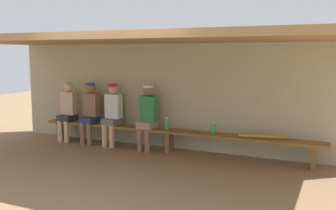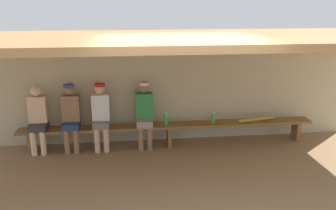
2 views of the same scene
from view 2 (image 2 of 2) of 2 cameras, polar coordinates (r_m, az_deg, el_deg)
name	(u,v)px [view 2 (image 2 of 2)]	position (r m, az deg, el deg)	size (l,w,h in m)	color
ground_plane	(181,182)	(5.90, 2.09, -12.44)	(24.00, 24.00, 0.00)	#8C6D4C
back_wall	(167,89)	(7.36, -0.21, 2.68)	(8.00, 0.20, 2.20)	#B7AD8C
dugout_roof	(176,39)	(5.89, 1.26, 10.70)	(8.00, 2.80, 0.12)	#9E7547
bench	(169,128)	(7.14, 0.21, -3.74)	(6.00, 0.36, 0.46)	brown
player_rightmost	(144,112)	(6.99, -3.92, -1.12)	(0.34, 0.42, 1.34)	gray
player_with_sunglasses	(38,116)	(7.20, -20.55, -1.77)	(0.34, 0.42, 1.34)	#333338
player_near_post	(101,113)	(7.00, -10.95, -1.35)	(0.34, 0.42, 1.34)	slate
player_middle	(71,114)	(7.07, -15.63, -1.50)	(0.34, 0.42, 1.34)	navy
water_bottle_clear	(213,118)	(7.24, 7.40, -2.05)	(0.07, 0.07, 0.23)	green
water_bottle_orange	(166,119)	(7.07, -0.34, -2.28)	(0.07, 0.07, 0.25)	green
baseball_bat	(257,119)	(7.55, 14.34, -2.29)	(0.07, 0.07, 0.85)	#B28C33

